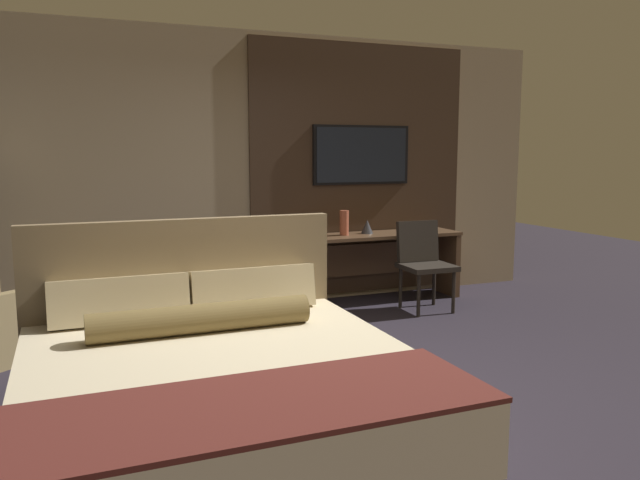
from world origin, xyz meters
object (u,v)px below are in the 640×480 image
at_px(desk_chair, 423,257).
at_px(vase_tall, 344,223).
at_px(desk, 369,254).
at_px(vase_short, 367,227).
at_px(bed, 219,394).
at_px(tv, 362,155).

height_order(desk_chair, vase_tall, vase_tall).
distance_m(desk, vase_short, 0.30).
bearing_deg(desk, bed, -129.14).
xyz_separation_m(bed, tv, (2.30, 3.02, 1.24)).
bearing_deg(tv, vase_tall, -143.05).
height_order(bed, vase_short, bed).
bearing_deg(desk, vase_tall, -174.29).
distance_m(desk_chair, vase_tall, 0.89).
height_order(tv, vase_short, tv).
distance_m(tv, vase_short, 0.79).
distance_m(bed, vase_tall, 3.47).
xyz_separation_m(desk, vase_tall, (-0.31, -0.03, 0.36)).
bearing_deg(bed, desk, 50.86).
bearing_deg(desk, vase_short, 156.95).
relative_size(vase_tall, vase_short, 1.78).
distance_m(vase_tall, vase_short, 0.29).
bearing_deg(vase_short, desk, -23.05).
relative_size(tv, desk_chair, 1.26).
bearing_deg(vase_tall, tv, 36.95).
distance_m(desk, tv, 1.08).
distance_m(bed, tv, 3.99).
relative_size(desk, tv, 1.76).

